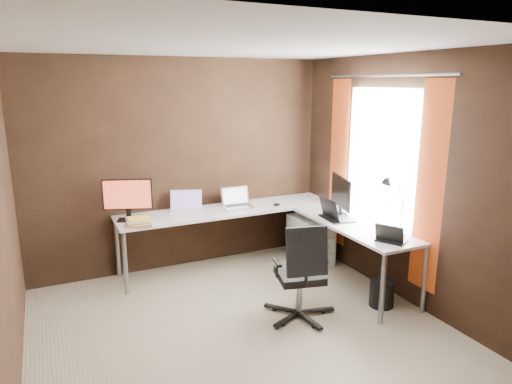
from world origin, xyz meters
TOP-DOWN VIEW (x-y plane):
  - room at (0.34, 0.07)m, footprint 3.60×3.60m
  - desk at (0.84, 1.04)m, footprint 2.65×2.25m
  - drawer_pedestal at (1.43, 1.15)m, footprint 0.42×0.50m
  - monitor_left at (-0.69, 1.54)m, footprint 0.51×0.23m
  - monitor_right at (1.52, 0.68)m, footprint 0.21×0.55m
  - laptop_white at (-0.02, 1.59)m, footprint 0.44×0.37m
  - laptop_silver at (0.60, 1.55)m, footprint 0.37×0.27m
  - laptop_black_big at (1.38, 0.60)m, footprint 0.31×0.41m
  - laptop_black_small at (1.44, -0.25)m, footprint 0.30×0.33m
  - book_stack at (-0.63, 1.30)m, footprint 0.30×0.26m
  - mouse_left at (-0.61, 1.34)m, footprint 0.09×0.06m
  - mouse_corner at (1.06, 1.36)m, footprint 0.10×0.08m
  - desk_lamp at (1.53, -0.14)m, footprint 0.19×0.22m
  - office_chair at (0.61, 0.01)m, footprint 0.54×0.56m
  - wastebasket at (1.48, -0.13)m, footprint 0.28×0.28m

SIDE VIEW (x-z plane):
  - wastebasket at x=1.48m, z-range 0.00..0.28m
  - office_chair at x=0.61m, z-range -0.20..0.76m
  - drawer_pedestal at x=1.43m, z-range 0.00..0.60m
  - desk at x=0.84m, z-range 0.31..1.04m
  - mouse_left at x=-0.61m, z-range 0.73..0.76m
  - mouse_corner at x=1.06m, z-range 0.73..0.77m
  - book_stack at x=-0.63m, z-range 0.73..0.81m
  - laptop_black_small at x=1.44m, z-range 0.68..0.86m
  - laptop_silver at x=0.60m, z-range 0.66..0.90m
  - laptop_white at x=-0.02m, z-range 0.66..0.91m
  - laptop_black_big at x=1.38m, z-range 0.66..0.91m
  - monitor_left at x=-0.69m, z-range 0.76..1.22m
  - monitor_right at x=1.52m, z-range 0.76..1.22m
  - desk_lamp at x=1.53m, z-range 0.81..1.41m
  - room at x=0.34m, z-range 0.03..2.53m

